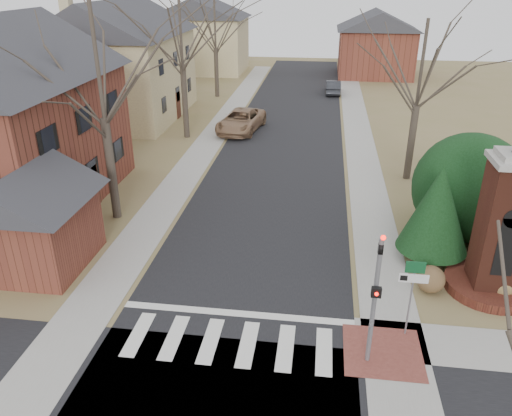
% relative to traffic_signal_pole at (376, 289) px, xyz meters
% --- Properties ---
extents(ground, '(120.00, 120.00, 0.00)m').
position_rel_traffic_signal_pole_xyz_m(ground, '(-4.30, -0.57, -2.59)').
color(ground, olive).
rests_on(ground, ground).
extents(main_street, '(8.00, 70.00, 0.01)m').
position_rel_traffic_signal_pole_xyz_m(main_street, '(-4.30, 21.43, -2.58)').
color(main_street, black).
rests_on(main_street, ground).
extents(crosswalk_zone, '(8.00, 2.20, 0.02)m').
position_rel_traffic_signal_pole_xyz_m(crosswalk_zone, '(-4.30, 0.23, -2.58)').
color(crosswalk_zone, silver).
rests_on(crosswalk_zone, ground).
extents(stop_bar, '(8.00, 0.35, 0.02)m').
position_rel_traffic_signal_pole_xyz_m(stop_bar, '(-4.30, 1.73, -2.58)').
color(stop_bar, silver).
rests_on(stop_bar, ground).
extents(sidewalk_right_main, '(2.00, 60.00, 0.02)m').
position_rel_traffic_signal_pole_xyz_m(sidewalk_right_main, '(0.90, 21.43, -2.58)').
color(sidewalk_right_main, gray).
rests_on(sidewalk_right_main, ground).
extents(sidewalk_left, '(2.00, 60.00, 0.02)m').
position_rel_traffic_signal_pole_xyz_m(sidewalk_left, '(-9.50, 21.43, -2.58)').
color(sidewalk_left, gray).
rests_on(sidewalk_left, ground).
extents(curb_apron, '(2.40, 2.40, 0.02)m').
position_rel_traffic_signal_pole_xyz_m(curb_apron, '(0.50, 0.43, -2.57)').
color(curb_apron, brown).
rests_on(curb_apron, ground).
extents(traffic_signal_pole, '(0.28, 0.41, 4.50)m').
position_rel_traffic_signal_pole_xyz_m(traffic_signal_pole, '(0.00, 0.00, 0.00)').
color(traffic_signal_pole, slate).
rests_on(traffic_signal_pole, ground).
extents(sign_post, '(0.90, 0.07, 2.75)m').
position_rel_traffic_signal_pole_xyz_m(sign_post, '(1.29, 1.41, -0.64)').
color(sign_post, slate).
rests_on(sign_post, ground).
extents(brick_gate_monument, '(3.20, 3.20, 6.47)m').
position_rel_traffic_signal_pole_xyz_m(brick_gate_monument, '(4.70, 4.42, -0.42)').
color(brick_gate_monument, '#532418').
rests_on(brick_gate_monument, ground).
extents(house_stucco_left, '(9.80, 12.80, 9.28)m').
position_rel_traffic_signal_pole_xyz_m(house_stucco_left, '(-17.80, 26.42, 2.01)').
color(house_stucco_left, beige).
rests_on(house_stucco_left, ground).
extents(garage_left, '(4.80, 4.80, 4.29)m').
position_rel_traffic_signal_pole_xyz_m(garage_left, '(-12.82, 3.92, -0.35)').
color(garage_left, brown).
rests_on(garage_left, ground).
extents(house_distant_left, '(10.80, 8.80, 8.53)m').
position_rel_traffic_signal_pole_xyz_m(house_distant_left, '(-16.31, 47.42, 1.66)').
color(house_distant_left, beige).
rests_on(house_distant_left, ground).
extents(house_distant_right, '(8.80, 8.80, 7.30)m').
position_rel_traffic_signal_pole_xyz_m(house_distant_right, '(3.69, 47.42, 1.06)').
color(house_distant_right, brown).
rests_on(house_distant_right, ground).
extents(evergreen_near, '(2.80, 2.80, 4.10)m').
position_rel_traffic_signal_pole_xyz_m(evergreen_near, '(2.90, 6.43, -0.29)').
color(evergreen_near, '#473D33').
rests_on(evergreen_near, ground).
extents(evergreen_mass, '(4.80, 4.80, 4.80)m').
position_rel_traffic_signal_pole_xyz_m(evergreen_mass, '(4.70, 8.93, -0.19)').
color(evergreen_mass, black).
rests_on(evergreen_mass, ground).
extents(bare_tree_0, '(8.05, 8.05, 11.15)m').
position_rel_traffic_signal_pole_xyz_m(bare_tree_0, '(-11.30, 8.43, 5.11)').
color(bare_tree_0, '#473D33').
rests_on(bare_tree_0, ground).
extents(bare_tree_1, '(8.40, 8.40, 11.64)m').
position_rel_traffic_signal_pole_xyz_m(bare_tree_1, '(-11.30, 21.43, 5.44)').
color(bare_tree_1, '#473D33').
rests_on(bare_tree_1, ground).
extents(bare_tree_2, '(7.35, 7.35, 10.19)m').
position_rel_traffic_signal_pole_xyz_m(bare_tree_2, '(-11.80, 34.43, 4.44)').
color(bare_tree_2, '#473D33').
rests_on(bare_tree_2, ground).
extents(bare_tree_3, '(7.00, 7.00, 9.70)m').
position_rel_traffic_signal_pole_xyz_m(bare_tree_3, '(3.20, 15.43, 4.10)').
color(bare_tree_3, '#473D33').
rests_on(bare_tree_3, ground).
extents(pickup_truck, '(3.38, 5.91, 1.55)m').
position_rel_traffic_signal_pole_xyz_m(pickup_truck, '(-7.70, 23.41, -1.81)').
color(pickup_truck, '#926D4F').
rests_on(pickup_truck, ground).
extents(distant_car, '(1.42, 3.94, 1.29)m').
position_rel_traffic_signal_pole_xyz_m(distant_car, '(-0.90, 37.06, -1.94)').
color(distant_car, '#2D2F34').
rests_on(distant_car, ground).
extents(dry_shrub_left, '(1.02, 1.02, 1.02)m').
position_rel_traffic_signal_pole_xyz_m(dry_shrub_left, '(2.50, 4.03, -2.07)').
color(dry_shrub_left, brown).
rests_on(dry_shrub_left, ground).
extents(dry_shrub_right, '(0.88, 0.88, 0.88)m').
position_rel_traffic_signal_pole_xyz_m(dry_shrub_right, '(5.00, 4.03, -2.15)').
color(dry_shrub_right, olive).
rests_on(dry_shrub_right, ground).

